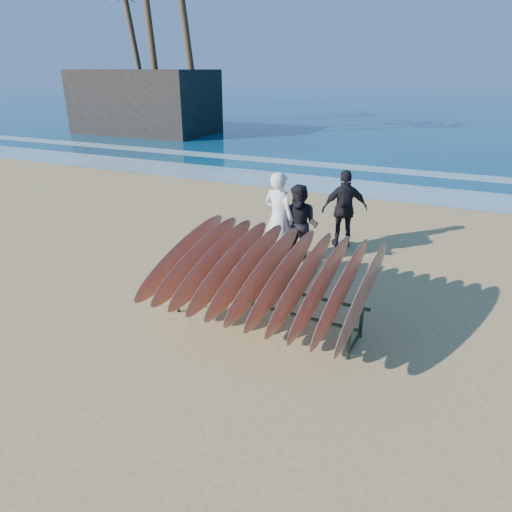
# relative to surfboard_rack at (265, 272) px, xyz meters

# --- Properties ---
(ground) EXTENTS (120.00, 120.00, 0.00)m
(ground) POSITION_rel_surfboard_rack_xyz_m (-0.38, -0.33, -0.91)
(ground) COLOR tan
(ground) RESTS_ON ground
(ocean) EXTENTS (160.00, 160.00, 0.00)m
(ocean) POSITION_rel_surfboard_rack_xyz_m (-0.38, 54.67, -0.91)
(ocean) COLOR navy
(ocean) RESTS_ON ground
(foam_near) EXTENTS (160.00, 160.00, 0.00)m
(foam_near) POSITION_rel_surfboard_rack_xyz_m (-0.38, 9.67, -0.91)
(foam_near) COLOR white
(foam_near) RESTS_ON ground
(foam_far) EXTENTS (160.00, 160.00, 0.00)m
(foam_far) POSITION_rel_surfboard_rack_xyz_m (-0.38, 13.17, -0.91)
(foam_far) COLOR white
(foam_far) RESTS_ON ground
(surfboard_rack) EXTENTS (3.28, 2.81, 1.49)m
(surfboard_rack) POSITION_rel_surfboard_rack_xyz_m (0.00, 0.00, 0.00)
(surfboard_rack) COLOR #1C2E21
(surfboard_rack) RESTS_ON ground
(person_white) EXTENTS (0.80, 0.62, 1.93)m
(person_white) POSITION_rel_surfboard_rack_xyz_m (-0.82, 2.54, 0.05)
(person_white) COLOR white
(person_white) RESTS_ON ground
(person_dark_a) EXTENTS (0.87, 0.70, 1.69)m
(person_dark_a) POSITION_rel_surfboard_rack_xyz_m (-0.35, 2.57, -0.07)
(person_dark_a) COLOR black
(person_dark_a) RESTS_ON ground
(person_dark_b) EXTENTS (1.12, 0.89, 1.78)m
(person_dark_b) POSITION_rel_surfboard_rack_xyz_m (0.21, 3.99, -0.02)
(person_dark_b) COLOR black
(person_dark_b) RESTS_ON ground
(building) EXTENTS (8.56, 4.75, 3.80)m
(building) POSITION_rel_surfboard_rack_xyz_m (-16.54, 18.63, 0.99)
(building) COLOR #2D2823
(building) RESTS_ON ground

